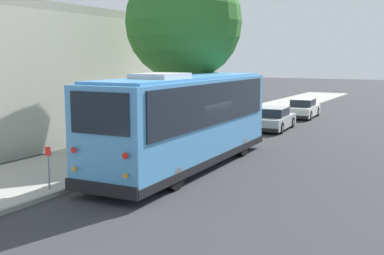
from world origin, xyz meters
The scene contains 11 objects.
ground_plane centered at (0.00, 0.00, 0.00)m, with size 160.00×160.00×0.00m, color #333335.
sidewalk_slab centered at (0.00, 4.09, 0.07)m, with size 80.00×4.34×0.15m, color #A3A099.
curb_strip centered at (0.00, 1.85, 0.07)m, with size 80.00×0.14×0.15m, color gray.
shuttle_bus centered at (-0.23, 0.24, 1.96)m, with size 10.66×3.02×3.63m.
parked_sedan_silver centered at (10.67, 0.55, 0.60)m, with size 4.37×2.03×1.30m.
parked_sedan_white centered at (17.09, 0.57, 0.61)m, with size 4.35×1.88×1.32m.
street_tree centered at (4.54, 2.93, 6.20)m, with size 5.55×5.55×9.27m.
sign_post_near centered at (-5.33, 2.19, 0.84)m, with size 0.06×0.22×1.33m.
sign_post_far centered at (-3.85, 2.19, 0.71)m, with size 0.06×0.06×1.13m.
fire_hydrant centered at (7.23, 2.22, 0.55)m, with size 0.22×0.22×0.81m.
building_backdrop centered at (0.61, 10.10, 3.10)m, with size 22.93×6.11×6.58m.
Camera 1 is at (-15.82, -8.49, 4.15)m, focal length 45.00 mm.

